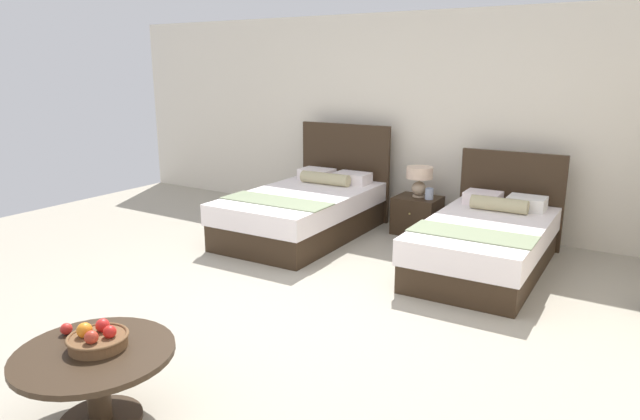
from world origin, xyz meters
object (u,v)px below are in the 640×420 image
object	(u,v)px
bed_near_window	(306,210)
coffee_table	(96,369)
nightstand	(417,215)
vase	(429,194)
fruit_bowl	(98,339)
bed_near_corner	(487,241)
table_lamp	(419,177)
loose_apple	(66,329)

from	to	relation	value
bed_near_window	coffee_table	bearing A→B (deg)	-73.71
coffee_table	nightstand	bearing A→B (deg)	89.73
nightstand	coffee_table	distance (m)	4.58
vase	fruit_bowl	size ratio (longest dim) A/B	0.39
bed_near_corner	coffee_table	xyz separation A→B (m)	(-1.12, -3.78, 0.05)
table_lamp	loose_apple	distance (m)	4.57
bed_near_corner	table_lamp	bearing A→B (deg)	143.33
table_lamp	vase	bearing A→B (deg)	-20.50
bed_near_corner	fruit_bowl	size ratio (longest dim) A/B	6.05
coffee_table	loose_apple	distance (m)	0.35
table_lamp	vase	size ratio (longest dim) A/B	2.72
fruit_bowl	table_lamp	bearing A→B (deg)	89.50
bed_near_window	nightstand	bearing A→B (deg)	35.16
bed_near_window	nightstand	size ratio (longest dim) A/B	4.18
fruit_bowl	loose_apple	xyz separation A→B (m)	(-0.30, -0.00, -0.02)
coffee_table	vase	bearing A→B (deg)	87.70
bed_near_window	nightstand	distance (m)	1.38
bed_near_corner	coffee_table	world-z (taller)	bed_near_corner
fruit_bowl	nightstand	bearing A→B (deg)	89.49
vase	bed_near_window	bearing A→B (deg)	-149.65
bed_near_window	table_lamp	world-z (taller)	bed_near_window
bed_near_corner	loose_apple	size ratio (longest dim) A/B	29.45
bed_near_corner	nightstand	distance (m)	1.36
bed_near_corner	loose_apple	xyz separation A→B (m)	(-1.44, -3.74, 0.20)
nightstand	fruit_bowl	size ratio (longest dim) A/B	1.54
fruit_bowl	loose_apple	size ratio (longest dim) A/B	4.87
bed_near_corner	table_lamp	distance (m)	1.43
vase	loose_apple	world-z (taller)	vase
fruit_bowl	loose_apple	world-z (taller)	fruit_bowl
vase	fruit_bowl	distance (m)	4.50
bed_near_corner	fruit_bowl	bearing A→B (deg)	-107.00
loose_apple	vase	bearing A→B (deg)	83.67
table_lamp	bed_near_corner	bearing A→B (deg)	-36.67
vase	loose_apple	bearing A→B (deg)	-96.33
loose_apple	coffee_table	bearing A→B (deg)	-7.76
vase	loose_apple	xyz separation A→B (m)	(-0.50, -4.50, -0.04)
bed_near_window	table_lamp	size ratio (longest dim) A/B	6.01
bed_near_window	vase	world-z (taller)	bed_near_window
table_lamp	fruit_bowl	size ratio (longest dim) A/B	1.07
nightstand	coffee_table	size ratio (longest dim) A/B	0.59
vase	coffee_table	world-z (taller)	vase
nightstand	coffee_table	world-z (taller)	nightstand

